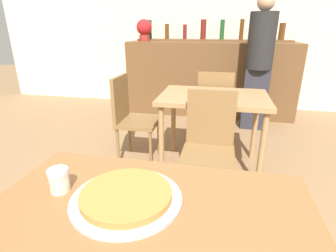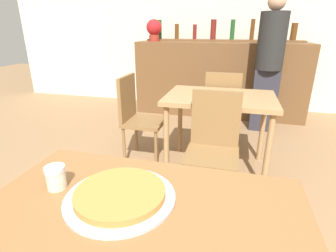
{
  "view_description": "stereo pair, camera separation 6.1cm",
  "coord_description": "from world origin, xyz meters",
  "px_view_note": "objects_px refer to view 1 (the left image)",
  "views": [
    {
      "loc": [
        0.21,
        -0.67,
        1.35
      ],
      "look_at": [
        -0.05,
        0.55,
        0.87
      ],
      "focal_mm": 28.0,
      "sensor_mm": 36.0,
      "label": 1
    },
    {
      "loc": [
        0.27,
        -0.65,
        1.35
      ],
      "look_at": [
        -0.05,
        0.55,
        0.87
      ],
      "focal_mm": 28.0,
      "sensor_mm": 36.0,
      "label": 2
    }
  ],
  "objects_px": {
    "chair_far_side_front": "(209,141)",
    "potted_plant": "(144,29)",
    "pizza_tray": "(126,196)",
    "person_standing": "(259,60)",
    "chair_far_side_left": "(130,114)",
    "cheese_shaker": "(59,180)",
    "chair_far_side_back": "(215,105)"
  },
  "relations": [
    {
      "from": "chair_far_side_front",
      "to": "potted_plant",
      "type": "relative_size",
      "value": 2.73
    },
    {
      "from": "pizza_tray",
      "to": "person_standing",
      "type": "xyz_separation_m",
      "value": [
        0.74,
        2.94,
        0.15
      ]
    },
    {
      "from": "chair_far_side_left",
      "to": "cheese_shaker",
      "type": "relative_size",
      "value": 10.05
    },
    {
      "from": "chair_far_side_front",
      "to": "person_standing",
      "type": "bearing_deg",
      "value": 73.81
    },
    {
      "from": "chair_far_side_back",
      "to": "chair_far_side_left",
      "type": "height_order",
      "value": "same"
    },
    {
      "from": "chair_far_side_front",
      "to": "chair_far_side_back",
      "type": "height_order",
      "value": "same"
    },
    {
      "from": "pizza_tray",
      "to": "potted_plant",
      "type": "height_order",
      "value": "potted_plant"
    },
    {
      "from": "pizza_tray",
      "to": "cheese_shaker",
      "type": "distance_m",
      "value": 0.26
    },
    {
      "from": "cheese_shaker",
      "to": "person_standing",
      "type": "height_order",
      "value": "person_standing"
    },
    {
      "from": "chair_far_side_left",
      "to": "person_standing",
      "type": "relative_size",
      "value": 0.52
    },
    {
      "from": "chair_far_side_front",
      "to": "chair_far_side_left",
      "type": "height_order",
      "value": "same"
    },
    {
      "from": "chair_far_side_back",
      "to": "pizza_tray",
      "type": "bearing_deg",
      "value": 84.05
    },
    {
      "from": "chair_far_side_front",
      "to": "person_standing",
      "type": "relative_size",
      "value": 0.52
    },
    {
      "from": "chair_far_side_left",
      "to": "potted_plant",
      "type": "distance_m",
      "value": 1.98
    },
    {
      "from": "person_standing",
      "to": "pizza_tray",
      "type": "bearing_deg",
      "value": -104.23
    },
    {
      "from": "chair_far_side_back",
      "to": "potted_plant",
      "type": "relative_size",
      "value": 2.73
    },
    {
      "from": "pizza_tray",
      "to": "person_standing",
      "type": "relative_size",
      "value": 0.22
    },
    {
      "from": "potted_plant",
      "to": "cheese_shaker",
      "type": "bearing_deg",
      "value": -78.59
    },
    {
      "from": "chair_far_side_back",
      "to": "pizza_tray",
      "type": "relative_size",
      "value": 2.29
    },
    {
      "from": "chair_far_side_back",
      "to": "cheese_shaker",
      "type": "bearing_deg",
      "value": 77.44
    },
    {
      "from": "cheese_shaker",
      "to": "person_standing",
      "type": "relative_size",
      "value": 0.05
    },
    {
      "from": "cheese_shaker",
      "to": "chair_far_side_left",
      "type": "bearing_deg",
      "value": 101.34
    },
    {
      "from": "person_standing",
      "to": "cheese_shaker",
      "type": "bearing_deg",
      "value": -108.93
    },
    {
      "from": "chair_far_side_left",
      "to": "potted_plant",
      "type": "xyz_separation_m",
      "value": [
        -0.36,
        1.78,
        0.8
      ]
    },
    {
      "from": "chair_far_side_left",
      "to": "person_standing",
      "type": "height_order",
      "value": "person_standing"
    },
    {
      "from": "cheese_shaker",
      "to": "potted_plant",
      "type": "distance_m",
      "value": 3.57
    },
    {
      "from": "chair_far_side_back",
      "to": "person_standing",
      "type": "relative_size",
      "value": 0.52
    },
    {
      "from": "cheese_shaker",
      "to": "potted_plant",
      "type": "height_order",
      "value": "potted_plant"
    },
    {
      "from": "chair_far_side_left",
      "to": "pizza_tray",
      "type": "relative_size",
      "value": 2.29
    },
    {
      "from": "chair_far_side_left",
      "to": "person_standing",
      "type": "xyz_separation_m",
      "value": [
        1.34,
        1.25,
        0.43
      ]
    },
    {
      "from": "person_standing",
      "to": "potted_plant",
      "type": "bearing_deg",
      "value": 162.73
    },
    {
      "from": "chair_far_side_back",
      "to": "potted_plant",
      "type": "bearing_deg",
      "value": -46.53
    }
  ]
}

